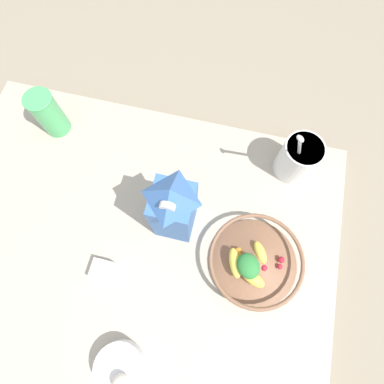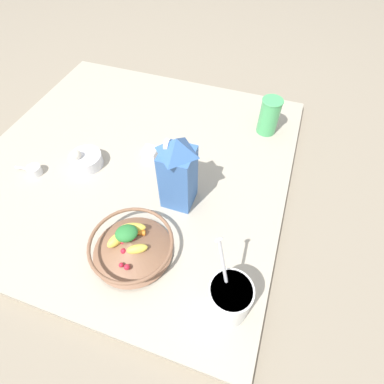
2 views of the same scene
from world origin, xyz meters
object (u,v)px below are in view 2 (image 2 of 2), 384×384
drinking_cup (269,115)px  spice_jar (150,153)px  yogurt_tub (229,298)px  garlic_bowl (86,160)px  milk_carton (178,172)px  fruit_bowl (131,246)px

drinking_cup → spice_jar: size_ratio=2.79×
yogurt_tub → spice_jar: (-0.43, -0.39, -0.05)m
garlic_bowl → milk_carton: bearing=84.1°
milk_carton → spice_jar: 0.25m
yogurt_tub → drinking_cup: (-0.69, -0.03, 0.00)m
fruit_bowl → yogurt_tub: size_ratio=0.95×
drinking_cup → garlic_bowl: bearing=-55.8°
drinking_cup → garlic_bowl: 0.68m
fruit_bowl → drinking_cup: (-0.63, 0.26, 0.04)m
fruit_bowl → milk_carton: size_ratio=0.90×
fruit_bowl → spice_jar: bearing=-163.6°
fruit_bowl → spice_jar: fruit_bowl is taller
spice_jar → garlic_bowl: 0.22m
drinking_cup → spice_jar: (0.27, -0.37, -0.06)m
yogurt_tub → garlic_bowl: bearing=-118.2°
milk_carton → spice_jar: size_ratio=5.13×
drinking_cup → spice_jar: 0.46m
drinking_cup → spice_jar: drinking_cup is taller
milk_carton → garlic_bowl: milk_carton is taller
garlic_bowl → fruit_bowl: bearing=49.9°
milk_carton → drinking_cup: (-0.42, 0.20, -0.06)m
fruit_bowl → spice_jar: (-0.36, -0.11, -0.02)m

